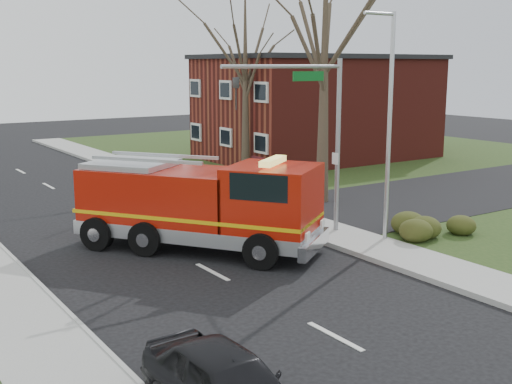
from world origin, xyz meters
TOP-DOWN VIEW (x-y plane):
  - ground at (0.00, 0.00)m, footprint 120.00×120.00m
  - sidewalk_right at (6.20, 0.00)m, footprint 2.40×80.00m
  - sidewalk_left at (-6.20, 0.00)m, footprint 2.40×80.00m
  - brick_building at (19.00, 18.00)m, footprint 15.40×10.40m
  - health_center_sign at (10.50, 12.50)m, footprint 0.12×2.00m
  - hedge_corner at (9.00, -1.00)m, footprint 2.80×2.00m
  - bare_tree_near at (9.50, 6.00)m, footprint 6.00×6.00m
  - bare_tree_far at (11.00, 15.00)m, footprint 5.25×5.25m
  - traffic_signal_mast at (5.21, 1.50)m, footprint 5.29×0.18m
  - streetlight_pole at (7.14, -0.50)m, footprint 1.48×0.16m
  - fire_engine at (1.02, 2.51)m, footprint 7.36×8.68m

SIDE VIEW (x-z plane):
  - ground at x=0.00m, z-range 0.00..0.00m
  - sidewalk_right at x=6.20m, z-range 0.00..0.15m
  - sidewalk_left at x=-6.20m, z-range 0.00..0.15m
  - hedge_corner at x=9.00m, z-range 0.13..1.03m
  - health_center_sign at x=10.50m, z-range 0.18..1.58m
  - fire_engine at x=1.02m, z-range -0.16..3.30m
  - brick_building at x=19.00m, z-range 0.03..7.28m
  - streetlight_pole at x=7.14m, z-range 0.35..8.75m
  - traffic_signal_mast at x=5.21m, z-range 1.31..8.11m
  - bare_tree_far at x=11.00m, z-range 1.24..11.74m
  - bare_tree_near at x=9.50m, z-range 1.41..13.41m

